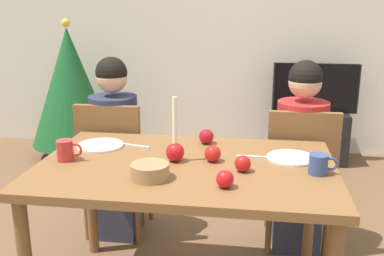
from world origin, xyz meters
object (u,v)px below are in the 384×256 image
Objects in this scene: dining_table at (186,180)px; apple_by_left_plate at (225,179)px; tv_stand at (312,136)px; candle_centerpiece at (175,148)px; apple_by_right_mug at (206,137)px; person_right_child at (300,160)px; christmas_tree at (71,87)px; chair_left at (114,162)px; person_left_child at (115,151)px; mug_left at (66,150)px; chair_right at (300,171)px; plate_right at (291,158)px; mug_right at (319,164)px; tv at (315,88)px; apple_far_edge at (243,164)px; plate_left at (100,145)px; apple_near_candle at (213,154)px; bowl_walnuts at (150,171)px.

apple_by_left_plate is at bearing -51.74° from dining_table.
candle_centerpiece is at bearing -112.18° from tv_stand.
candle_centerpiece is 0.32m from apple_by_right_mug.
person_right_child is 0.87× the size of christmas_tree.
tv_stand is at bearing 49.86° from chair_left.
person_left_child is 0.72m from mug_left.
plate_right is at bearing -101.61° from chair_right.
plate_right is (1.06, -0.50, 0.19)m from person_left_child.
person_left_child reaches higher than mug_left.
christmas_tree is at bearing 134.06° from mug_right.
candle_centerpiece is 4.20× the size of apple_by_left_plate.
apple_by_right_mug is (-0.54, 0.37, -0.01)m from mug_right.
chair_left is 1.15m from person_right_child.
person_right_child reaches higher than tv.
chair_right is at bearing -99.24° from tv_stand.
tv is 9.89× the size of apple_by_right_mug.
person_left_child is at bearing 139.65° from apple_far_edge.
tv is (0.28, 1.69, 0.20)m from chair_right.
candle_centerpiece is 2.47× the size of mug_right.
christmas_tree is 2.33m from apple_by_right_mug.
mug_right is (2.06, -2.13, 0.09)m from christmas_tree.
candle_centerpiece is 1.29× the size of plate_left.
candle_centerpiece is 3.95× the size of apple_near_candle.
bowl_walnuts reaches higher than plate_left.
mug_right is at bearing -96.43° from tv.
tv reaches higher than tv_stand.
dining_table is at bearing -132.83° from person_right_child.
tv reaches higher than chair_left.
plate_right is (0.55, 0.11, -0.06)m from candle_centerpiece.
chair_right is at bearing 48.52° from bowl_walnuts.
mug_left is 1.69× the size of apple_far_edge.
apple_near_candle is at bearing -108.36° from tv_stand.
apple_near_candle is at bearing -40.95° from person_left_child.
chair_right is at bearing 45.68° from dining_table.
mug_right is (1.16, -0.69, 0.23)m from person_left_child.
apple_by_right_mug reaches higher than apple_by_left_plate.
candle_centerpiece is 0.39m from apple_by_left_plate.
mug_left is at bearing -149.98° from person_right_child.
plate_left is at bearing -122.84° from tv.
christmas_tree is at bearing 124.96° from dining_table.
mug_right is 1.70× the size of apple_by_left_plate.
tv_stand is 2.38m from christmas_tree.
chair_left is 5.36× the size of bowl_walnuts.
christmas_tree is 2.49m from candle_centerpiece.
dining_table is 2.19× the size of tv_stand.
mug_right is 0.45m from apple_by_left_plate.
mug_right is at bearing -29.31° from chair_left.
apple_near_candle reaches higher than dining_table.
mug_right is at bearing -4.29° from dining_table.
person_left_child is at bearing -58.12° from christmas_tree.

